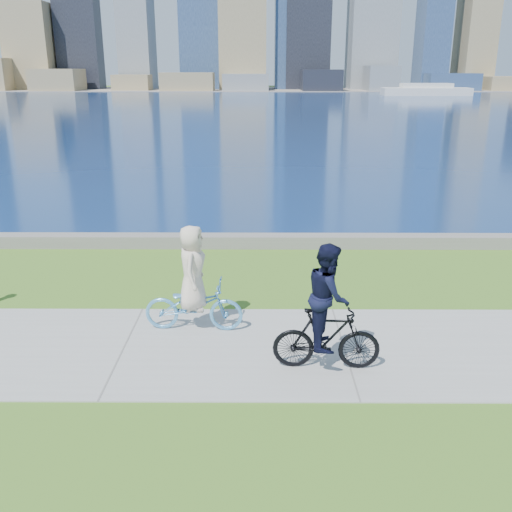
% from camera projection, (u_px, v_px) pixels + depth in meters
% --- Properties ---
extents(ground, '(320.00, 320.00, 0.00)m').
position_uv_depth(ground, '(124.00, 349.00, 10.34)').
color(ground, '#3E6A1C').
rests_on(ground, ground).
extents(concrete_path, '(80.00, 3.50, 0.02)m').
position_uv_depth(concrete_path, '(124.00, 348.00, 10.34)').
color(concrete_path, '#999894').
rests_on(concrete_path, ground).
extents(seawall, '(90.00, 0.50, 0.35)m').
position_uv_depth(seawall, '(173.00, 241.00, 16.17)').
color(seawall, slate).
rests_on(seawall, ground).
extents(bay_water, '(320.00, 131.00, 0.01)m').
position_uv_depth(bay_water, '(242.00, 105.00, 78.69)').
color(bay_water, navy).
rests_on(bay_water, ground).
extents(far_shore, '(320.00, 30.00, 0.12)m').
position_uv_depth(far_shore, '(249.00, 89.00, 133.73)').
color(far_shore, gray).
rests_on(far_shore, ground).
extents(ferry_far, '(15.88, 4.54, 2.16)m').
position_uv_depth(ferry_far, '(426.00, 90.00, 103.98)').
color(ferry_far, silver).
rests_on(ferry_far, ground).
extents(cyclist_woman, '(0.75, 1.92, 2.08)m').
position_uv_depth(cyclist_woman, '(193.00, 292.00, 10.84)').
color(cyclist_woman, '#5FAFE8').
rests_on(cyclist_woman, ground).
extents(cyclist_man, '(0.69, 1.81, 2.19)m').
position_uv_depth(cyclist_man, '(327.00, 318.00, 9.36)').
color(cyclist_man, black).
rests_on(cyclist_man, ground).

